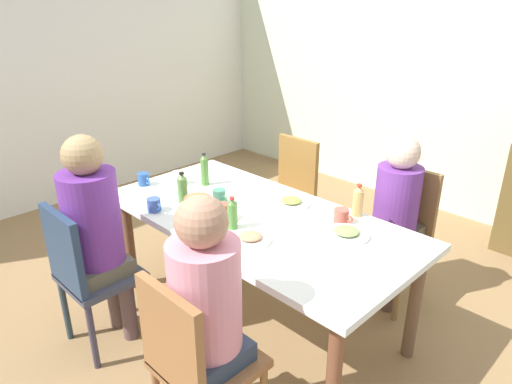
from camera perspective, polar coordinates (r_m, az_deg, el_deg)
name	(u,v)px	position (r m, az deg, el deg)	size (l,w,h in m)	color
ground_plane	(256,316)	(3.10, 0.00, -15.07)	(6.42, 6.42, 0.00)	olive
wall_back	(453,72)	(4.60, 23.15, 13.51)	(5.59, 0.12, 2.60)	silver
wall_left	(48,69)	(4.83, -24.38, 13.69)	(0.12, 5.09, 2.60)	silver
dining_table	(256,227)	(2.75, 0.00, -4.35)	(1.93, 0.95, 0.72)	white
chair_0	(289,188)	(3.67, 4.09, 0.49)	(0.40, 0.40, 0.90)	#945F33
chair_1	(86,271)	(2.76, -20.28, -9.12)	(0.40, 0.40, 0.90)	#373D4E
person_1	(95,225)	(2.67, -19.30, -3.90)	(0.31, 0.31, 1.27)	brown
chair_2	(399,227)	(3.19, 17.26, -4.19)	(0.40, 0.40, 0.90)	olive
person_2	(395,206)	(3.04, 16.81, -1.71)	(0.30, 0.30, 1.15)	brown
chair_3	(193,360)	(2.07, -7.76, -19.84)	(0.40, 0.40, 0.90)	brown
person_3	(208,305)	(1.96, -5.97, -13.78)	(0.30, 0.30, 1.23)	#2C3242
plate_0	(291,202)	(2.86, 4.39, -1.28)	(0.23, 0.23, 0.04)	white
plate_1	(346,233)	(2.53, 11.11, -5.03)	(0.25, 0.25, 0.04)	silver
plate_2	(251,238)	(2.44, -0.67, -5.74)	(0.22, 0.22, 0.04)	white
bowl_0	(198,202)	(2.79, -7.20, -1.23)	(0.17, 0.17, 0.10)	#95613E
cup_0	(144,179)	(3.23, -13.72, 1.55)	(0.11, 0.08, 0.09)	#285295
cup_1	(179,178)	(3.20, -9.56, 1.72)	(0.12, 0.08, 0.09)	white
cup_2	(342,216)	(2.66, 10.53, -2.94)	(0.12, 0.08, 0.08)	#C25546
cup_3	(219,197)	(2.86, -4.54, -0.60)	(0.12, 0.08, 0.09)	#438A69
cup_4	(154,205)	(2.82, -12.48, -1.57)	(0.12, 0.08, 0.08)	#3B58A5
cup_5	(192,214)	(2.67, -7.89, -2.66)	(0.11, 0.07, 0.08)	#4E906A
cup_6	(223,212)	(2.65, -4.12, -2.47)	(0.12, 0.08, 0.10)	#C64F3F
bottle_0	(182,188)	(2.90, -9.08, 0.48)	(0.06, 0.06, 0.20)	#52853E
bottle_1	(358,201)	(2.74, 12.50, -1.10)	(0.06, 0.06, 0.20)	tan
bottle_2	(232,214)	(2.54, -2.95, -2.70)	(0.06, 0.06, 0.19)	#4C8737
bottle_3	(205,170)	(3.14, -6.38, 2.72)	(0.05, 0.05, 0.23)	#4C8033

